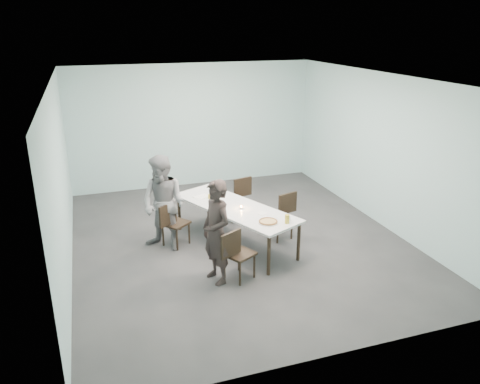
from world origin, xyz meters
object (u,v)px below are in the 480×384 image
object	(u,v)px
chair_far_right	(238,196)
beer_glass	(287,219)
diner_far	(164,204)
pizza	(268,222)
side_plate	(262,213)
amber_tumbler	(210,196)
chair_near_left	(236,251)
chair_near_right	(283,213)
chair_far_left	(172,221)
water_tumbler	(288,218)
tealight	(241,208)
diner_near	(216,232)
table	(235,209)

from	to	relation	value
chair_far_right	beer_glass	world-z (taller)	beer_glass
diner_far	pizza	xyz separation A→B (m)	(1.55, -1.11, -0.10)
side_plate	amber_tumbler	xyz separation A→B (m)	(-0.68, 1.02, 0.04)
chair_near_left	chair_far_right	size ratio (longest dim) A/B	1.00
chair_near_right	diner_far	xyz separation A→B (m)	(-2.21, 0.23, 0.37)
chair_far_left	water_tumbler	bearing A→B (deg)	-70.68
beer_glass	chair_far_left	bearing A→B (deg)	143.41
chair_far_left	side_plate	distance (m)	1.65
chair_near_right	beer_glass	distance (m)	1.11
chair_far_left	tealight	xyz separation A→B (m)	(1.18, -0.42, 0.27)
side_plate	beer_glass	xyz separation A→B (m)	(0.24, -0.52, 0.07)
chair_far_left	amber_tumbler	xyz separation A→B (m)	(0.78, 0.28, 0.29)
chair_far_right	beer_glass	size ratio (longest dim) A/B	5.80
tealight	diner_near	bearing A→B (deg)	-126.58
chair_far_left	chair_near_left	bearing A→B (deg)	-102.01
chair_far_right	beer_glass	distance (m)	2.18
water_tumbler	beer_glass	bearing A→B (deg)	-121.13
side_plate	water_tumbler	xyz separation A→B (m)	(0.31, -0.40, 0.04)
chair_near_left	water_tumbler	distance (m)	1.14
beer_glass	tealight	distance (m)	0.99
chair_far_left	diner_near	distance (m)	1.52
table	pizza	xyz separation A→B (m)	(0.30, -0.88, 0.08)
table	beer_glass	distance (m)	1.16
side_plate	diner_near	bearing A→B (deg)	-146.39
side_plate	chair_near_left	bearing A→B (deg)	-133.86
diner_near	beer_glass	world-z (taller)	diner_near
table	chair_near_right	bearing A→B (deg)	0.18
chair_far_left	diner_far	size ratio (longest dim) A/B	0.50
chair_near_left	diner_far	world-z (taller)	diner_far
beer_glass	amber_tumbler	distance (m)	1.79
chair_far_left	table	bearing A→B (deg)	-51.25
chair_far_right	chair_near_right	bearing A→B (deg)	100.73
table	water_tumbler	size ratio (longest dim) A/B	30.43
chair_near_right	side_plate	xyz separation A→B (m)	(-0.61, -0.48, 0.25)
chair_far_left	pizza	xyz separation A→B (m)	(1.41, -1.14, 0.27)
table	water_tumbler	world-z (taller)	water_tumbler
table	chair_far_left	bearing A→B (deg)	166.46
chair_near_right	diner_near	world-z (taller)	diner_near
chair_near_left	water_tumbler	xyz separation A→B (m)	(1.04, 0.36, 0.29)
pizza	tealight	distance (m)	0.76
chair_far_right	diner_far	bearing A→B (deg)	15.16
side_plate	amber_tumbler	bearing A→B (deg)	123.51
table	tealight	xyz separation A→B (m)	(0.08, -0.15, 0.08)
side_plate	amber_tumbler	world-z (taller)	amber_tumbler
diner_far	water_tumbler	size ratio (longest dim) A/B	19.31
table	chair_far_right	size ratio (longest dim) A/B	3.15
diner_near	amber_tumbler	xyz separation A→B (m)	(0.35, 1.70, -0.05)
chair_far_left	chair_far_right	size ratio (longest dim) A/B	1.00
chair_near_left	chair_near_right	distance (m)	1.82
pizza	chair_far_right	bearing A→B (deg)	85.93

